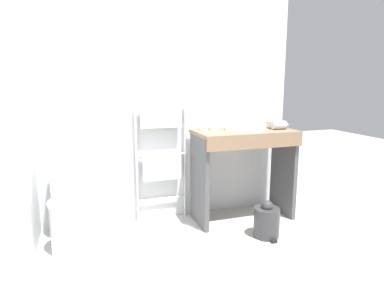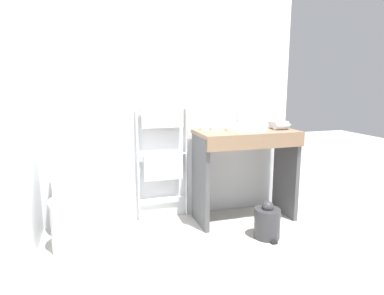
{
  "view_description": "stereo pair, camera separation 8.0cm",
  "coord_description": "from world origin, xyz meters",
  "px_view_note": "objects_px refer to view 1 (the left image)",
  "views": [
    {
      "loc": [
        -0.8,
        -1.78,
        1.34
      ],
      "look_at": [
        0.08,
        0.82,
        0.8
      ],
      "focal_mm": 32.0,
      "sensor_mm": 36.0,
      "label": 1
    },
    {
      "loc": [
        -0.73,
        -1.81,
        1.34
      ],
      "look_at": [
        0.08,
        0.82,
        0.8
      ],
      "focal_mm": 32.0,
      "sensor_mm": 36.0,
      "label": 2
    }
  ],
  "objects_px": {
    "toilet": "(76,212)",
    "cup_near_wall": "(204,125)",
    "cup_near_edge": "(214,125)",
    "hair_dryer": "(278,125)",
    "towel_radiator": "(162,150)",
    "sink_basin": "(245,127)",
    "trash_bin": "(267,221)"
  },
  "relations": [
    {
      "from": "toilet",
      "to": "cup_near_wall",
      "type": "distance_m",
      "value": 1.37
    },
    {
      "from": "sink_basin",
      "to": "towel_radiator",
      "type": "bearing_deg",
      "value": 163.51
    },
    {
      "from": "toilet",
      "to": "trash_bin",
      "type": "xyz_separation_m",
      "value": [
        1.56,
        -0.33,
        -0.16
      ]
    },
    {
      "from": "cup_near_wall",
      "to": "cup_near_edge",
      "type": "relative_size",
      "value": 1.01
    },
    {
      "from": "towel_radiator",
      "to": "cup_near_edge",
      "type": "relative_size",
      "value": 12.35
    },
    {
      "from": "towel_radiator",
      "to": "toilet",
      "type": "bearing_deg",
      "value": -156.77
    },
    {
      "from": "towel_radiator",
      "to": "sink_basin",
      "type": "height_order",
      "value": "towel_radiator"
    },
    {
      "from": "toilet",
      "to": "sink_basin",
      "type": "distance_m",
      "value": 1.68
    },
    {
      "from": "cup_near_edge",
      "to": "hair_dryer",
      "type": "height_order",
      "value": "cup_near_edge"
    },
    {
      "from": "hair_dryer",
      "to": "cup_near_edge",
      "type": "bearing_deg",
      "value": 166.93
    },
    {
      "from": "toilet",
      "to": "towel_radiator",
      "type": "bearing_deg",
      "value": 23.23
    },
    {
      "from": "toilet",
      "to": "towel_radiator",
      "type": "xyz_separation_m",
      "value": [
        0.8,
        0.34,
        0.39
      ]
    },
    {
      "from": "cup_near_wall",
      "to": "toilet",
      "type": "bearing_deg",
      "value": -168.2
    },
    {
      "from": "towel_radiator",
      "to": "sink_basin",
      "type": "distance_m",
      "value": 0.82
    },
    {
      "from": "towel_radiator",
      "to": "sink_basin",
      "type": "bearing_deg",
      "value": -16.49
    },
    {
      "from": "towel_radiator",
      "to": "sink_basin",
      "type": "relative_size",
      "value": 2.87
    },
    {
      "from": "cup_near_edge",
      "to": "cup_near_wall",
      "type": "bearing_deg",
      "value": 162.12
    },
    {
      "from": "cup_near_edge",
      "to": "hair_dryer",
      "type": "relative_size",
      "value": 0.48
    },
    {
      "from": "sink_basin",
      "to": "cup_near_wall",
      "type": "relative_size",
      "value": 4.25
    },
    {
      "from": "cup_near_wall",
      "to": "hair_dryer",
      "type": "bearing_deg",
      "value": -13.73
    },
    {
      "from": "towel_radiator",
      "to": "hair_dryer",
      "type": "height_order",
      "value": "towel_radiator"
    },
    {
      "from": "sink_basin",
      "to": "cup_near_wall",
      "type": "xyz_separation_m",
      "value": [
        -0.37,
        0.13,
        0.01
      ]
    },
    {
      "from": "toilet",
      "to": "hair_dryer",
      "type": "xyz_separation_m",
      "value": [
        1.89,
        0.08,
        0.62
      ]
    },
    {
      "from": "towel_radiator",
      "to": "sink_basin",
      "type": "xyz_separation_m",
      "value": [
        0.76,
        -0.23,
        0.22
      ]
    },
    {
      "from": "towel_radiator",
      "to": "hair_dryer",
      "type": "xyz_separation_m",
      "value": [
        1.1,
        -0.27,
        0.23
      ]
    },
    {
      "from": "sink_basin",
      "to": "cup_near_wall",
      "type": "distance_m",
      "value": 0.39
    },
    {
      "from": "sink_basin",
      "to": "trash_bin",
      "type": "distance_m",
      "value": 0.89
    },
    {
      "from": "cup_near_wall",
      "to": "cup_near_edge",
      "type": "bearing_deg",
      "value": -17.88
    },
    {
      "from": "toilet",
      "to": "trash_bin",
      "type": "distance_m",
      "value": 1.6
    },
    {
      "from": "trash_bin",
      "to": "cup_near_edge",
      "type": "bearing_deg",
      "value": 116.82
    },
    {
      "from": "towel_radiator",
      "to": "trash_bin",
      "type": "height_order",
      "value": "towel_radiator"
    },
    {
      "from": "toilet",
      "to": "trash_bin",
      "type": "height_order",
      "value": "toilet"
    }
  ]
}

